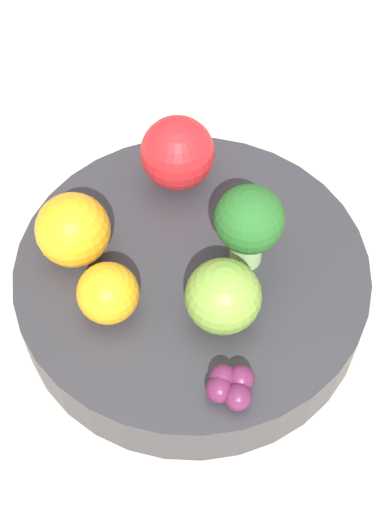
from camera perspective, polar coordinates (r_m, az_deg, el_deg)
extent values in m
plane|color=gray|center=(0.53, 0.00, -4.49)|extent=(6.00, 6.00, 0.00)
cube|color=beige|center=(0.52, 0.00, -3.92)|extent=(1.20, 1.20, 0.02)
cylinder|color=#2D2D33|center=(0.49, 0.00, -2.06)|extent=(0.24, 0.24, 0.04)
cylinder|color=#99C17A|center=(0.47, 4.38, 0.76)|extent=(0.02, 0.02, 0.03)
sphere|color=#236023|center=(0.45, 4.61, 2.94)|extent=(0.04, 0.04, 0.04)
sphere|color=red|center=(0.50, -1.17, 8.23)|extent=(0.05, 0.05, 0.05)
sphere|color=olive|center=(0.43, 1.99, -3.46)|extent=(0.05, 0.05, 0.05)
sphere|color=orange|center=(0.44, -6.73, -2.97)|extent=(0.04, 0.04, 0.04)
sphere|color=orange|center=(0.47, -9.50, 2.07)|extent=(0.05, 0.05, 0.05)
sphere|color=#5B1E42|center=(0.42, 3.69, -11.18)|extent=(0.02, 0.02, 0.02)
sphere|color=#5B1E42|center=(0.42, 3.93, -9.75)|extent=(0.02, 0.02, 0.02)
sphere|color=#5B1E42|center=(0.42, 2.49, -9.70)|extent=(0.02, 0.02, 0.02)
sphere|color=#5B1E42|center=(0.42, 2.21, -10.61)|extent=(0.02, 0.02, 0.02)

